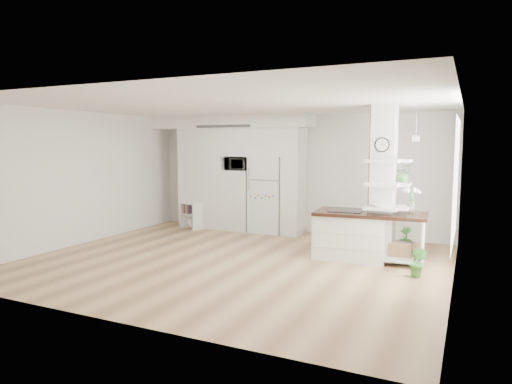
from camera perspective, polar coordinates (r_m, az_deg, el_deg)
floor at (r=8.05m, az=-2.74°, el=-8.62°), size 7.00×6.00×0.01m
room at (r=7.79m, az=-2.81°, el=4.70°), size 7.04×6.04×2.72m
cabinet_wall at (r=10.84m, az=-2.94°, el=3.21°), size 4.00×0.71×2.70m
refrigerator at (r=10.50m, az=1.56°, el=-0.32°), size 0.78×0.69×1.75m
column at (r=8.14m, az=16.07°, el=0.97°), size 0.69×0.90×2.70m
window at (r=7.20m, az=23.72°, el=1.26°), size 0.00×2.40×2.40m
pendant_light at (r=7.30m, az=9.70°, el=6.61°), size 0.12×0.12×0.10m
kitchen_island at (r=8.30m, az=12.59°, el=-5.15°), size 1.94×1.01×1.42m
bookshelf at (r=11.12m, az=-7.99°, el=-3.12°), size 0.61×0.48×0.63m
floor_plant_a at (r=7.46m, az=19.59°, el=-8.26°), size 0.33×0.30×0.48m
floor_plant_b at (r=9.41m, az=18.20°, el=-5.45°), size 0.31×0.31×0.43m
microwave at (r=10.72m, az=-2.24°, el=3.53°), size 0.54×0.37×0.30m
shelf_plant at (r=8.26m, az=18.01°, el=2.19°), size 0.27×0.23×0.30m
decor_bowl at (r=7.96m, az=15.17°, el=-1.64°), size 0.22×0.22×0.05m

